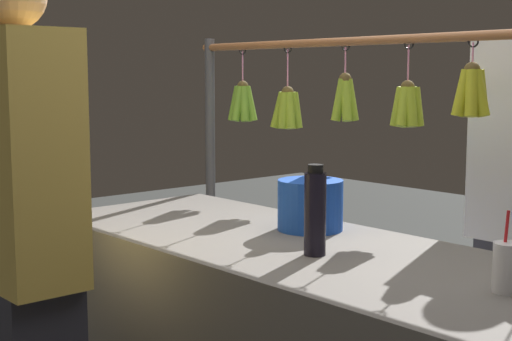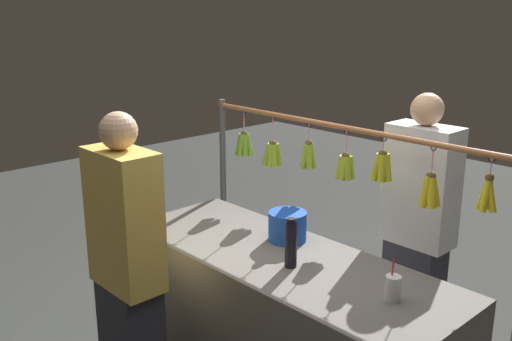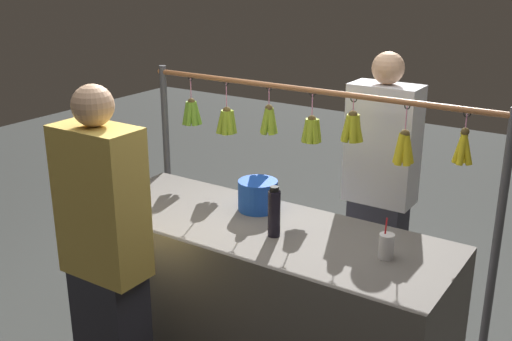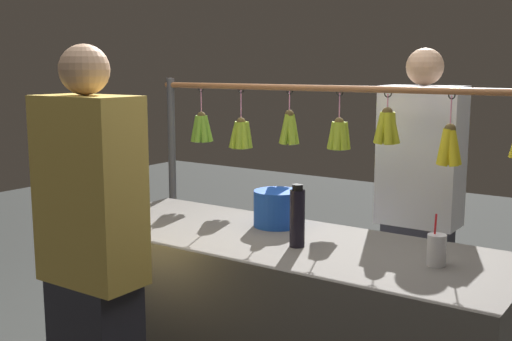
% 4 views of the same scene
% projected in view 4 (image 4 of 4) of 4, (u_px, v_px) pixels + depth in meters
% --- Properties ---
extents(market_counter, '(2.05, 0.76, 0.89)m').
position_uv_depth(market_counter, '(281.00, 333.00, 2.88)').
color(market_counter, '#66605B').
rests_on(market_counter, ground).
extents(display_rack, '(2.24, 0.14, 1.58)m').
position_uv_depth(display_rack, '(327.00, 162.00, 3.19)').
color(display_rack, '#4C4C51').
rests_on(display_rack, ground).
extents(water_bottle, '(0.06, 0.06, 0.27)m').
position_uv_depth(water_bottle, '(297.00, 217.00, 2.68)').
color(water_bottle, black).
rests_on(water_bottle, market_counter).
extents(blue_bucket, '(0.22, 0.22, 0.17)m').
position_uv_depth(blue_bucket, '(277.00, 208.00, 3.03)').
color(blue_bucket, blue).
rests_on(blue_bucket, market_counter).
extents(drink_cup, '(0.07, 0.07, 0.20)m').
position_uv_depth(drink_cup, '(436.00, 250.00, 2.43)').
color(drink_cup, silver).
rests_on(drink_cup, market_counter).
extents(vendor_person, '(0.41, 0.22, 1.74)m').
position_uv_depth(vendor_person, '(418.00, 218.00, 3.32)').
color(vendor_person, '#2D2D38').
rests_on(vendor_person, ground).
extents(customer_person, '(0.41, 0.22, 1.73)m').
position_uv_depth(customer_person, '(93.00, 273.00, 2.45)').
color(customer_person, '#2D2D38').
rests_on(customer_person, ground).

